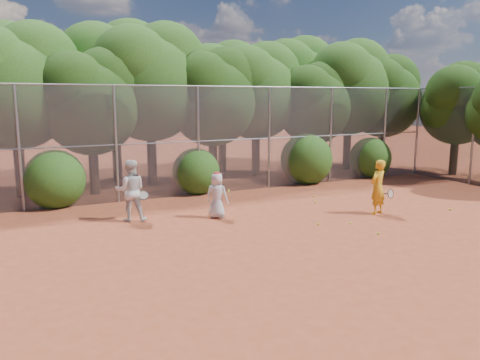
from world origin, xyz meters
TOP-DOWN VIEW (x-y plane):
  - ground at (0.00, 0.00)m, footprint 80.00×80.00m
  - fence_back at (-0.12, 6.00)m, footprint 20.05×0.09m
  - fence_side at (10.00, 3.00)m, footprint 0.09×6.09m
  - tree_1 at (-6.94, 8.54)m, footprint 4.64×4.03m
  - tree_2 at (-4.45, 7.83)m, footprint 3.99×3.47m
  - tree_3 at (-1.94, 8.84)m, footprint 4.89×4.26m
  - tree_4 at (0.55, 8.24)m, footprint 4.19×3.64m
  - tree_5 at (3.06, 9.04)m, footprint 4.51×3.92m
  - tree_6 at (5.55, 8.03)m, footprint 3.86×3.36m
  - tree_7 at (8.06, 8.64)m, footprint 4.77×4.14m
  - tree_8 at (10.05, 8.34)m, footprint 4.25×3.70m
  - tree_10 at (-2.93, 11.05)m, footprint 5.15×4.48m
  - tree_11 at (2.06, 10.64)m, footprint 4.64×4.03m
  - tree_12 at (6.56, 11.24)m, footprint 5.02×4.37m
  - tree_13 at (11.45, 5.03)m, footprint 3.86×3.36m
  - bush_0 at (-6.00, 6.30)m, footprint 2.00×2.00m
  - bush_1 at (-1.00, 6.30)m, footprint 1.80×1.80m
  - bush_2 at (4.00, 6.30)m, footprint 2.20×2.20m
  - bush_3 at (7.50, 6.30)m, footprint 1.90×1.90m
  - player_yellow at (2.90, 0.74)m, footprint 0.86×0.56m
  - player_teen at (-1.77, 2.49)m, footprint 0.79×0.78m
  - player_white at (-4.18, 3.28)m, footprint 1.03×0.89m
  - ball_0 at (1.38, 0.14)m, footprint 0.07×0.07m
  - ball_1 at (2.60, 3.62)m, footprint 0.07×0.07m
  - ball_2 at (1.36, -1.03)m, footprint 0.07×0.07m
  - ball_3 at (5.35, 0.05)m, footprint 0.07×0.07m
  - ball_4 at (0.48, 0.46)m, footprint 0.07×0.07m
  - ball_5 at (2.06, 2.85)m, footprint 0.07×0.07m

SIDE VIEW (x-z plane):
  - ground at x=0.00m, z-range 0.00..0.00m
  - ball_0 at x=1.38m, z-range 0.00..0.07m
  - ball_1 at x=2.60m, z-range 0.00..0.07m
  - ball_2 at x=1.36m, z-range 0.00..0.07m
  - ball_3 at x=5.35m, z-range 0.00..0.07m
  - ball_4 at x=0.48m, z-range 0.00..0.07m
  - ball_5 at x=2.06m, z-range 0.00..0.07m
  - player_teen at x=-1.77m, z-range 0.00..1.41m
  - player_yellow at x=2.90m, z-range 0.00..1.70m
  - bush_1 at x=-1.00m, z-range 0.00..1.80m
  - player_white at x=-4.18m, z-range 0.00..1.81m
  - bush_3 at x=7.50m, z-range 0.00..1.90m
  - bush_0 at x=-6.00m, z-range 0.00..2.00m
  - bush_2 at x=4.00m, z-range 0.00..2.20m
  - fence_side at x=10.00m, z-range 0.04..4.06m
  - fence_back at x=-0.12m, z-range 0.04..4.06m
  - tree_6 at x=5.55m, z-range 0.82..6.11m
  - tree_13 at x=11.45m, z-range 0.82..6.11m
  - tree_2 at x=-4.45m, z-range 0.85..6.32m
  - tree_4 at x=0.55m, z-range 0.89..6.62m
  - tree_8 at x=10.05m, z-range 0.91..6.73m
  - tree_5 at x=3.06m, z-range 0.96..7.13m
  - tree_1 at x=-6.94m, z-range 0.99..7.34m
  - tree_11 at x=2.06m, z-range 0.99..7.34m
  - tree_7 at x=8.06m, z-range 1.02..7.54m
  - tree_3 at x=-1.94m, z-range 1.04..7.75m
  - tree_12 at x=6.56m, z-range 1.07..7.95m
  - tree_10 at x=-2.93m, z-range 1.10..8.16m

